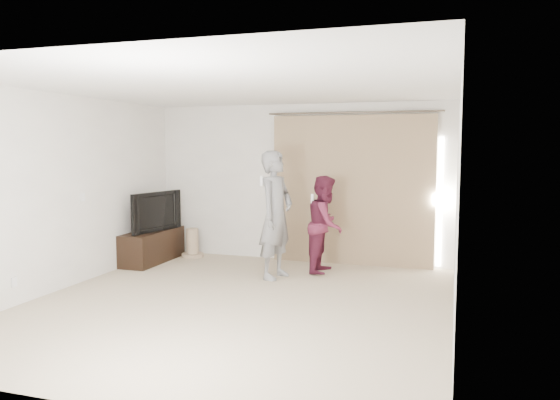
% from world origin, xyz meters
% --- Properties ---
extents(floor, '(5.50, 5.50, 0.00)m').
position_xyz_m(floor, '(0.00, 0.00, 0.00)').
color(floor, beige).
rests_on(floor, ground).
extents(wall_back, '(5.00, 0.04, 2.60)m').
position_xyz_m(wall_back, '(0.00, 2.75, 1.30)').
color(wall_back, white).
rests_on(wall_back, ground).
extents(wall_left, '(0.04, 5.50, 2.60)m').
position_xyz_m(wall_left, '(-2.50, -0.00, 1.30)').
color(wall_left, white).
rests_on(wall_left, ground).
extents(ceiling, '(5.00, 5.50, 0.01)m').
position_xyz_m(ceiling, '(0.00, 0.00, 2.60)').
color(ceiling, white).
rests_on(ceiling, wall_back).
extents(curtain, '(2.80, 0.11, 2.46)m').
position_xyz_m(curtain, '(0.91, 2.68, 1.20)').
color(curtain, tan).
rests_on(curtain, ground).
extents(tv_console, '(0.47, 1.35, 0.52)m').
position_xyz_m(tv_console, '(-2.27, 1.85, 0.26)').
color(tv_console, black).
rests_on(tv_console, ground).
extents(tv, '(0.37, 1.13, 0.65)m').
position_xyz_m(tv, '(-2.27, 1.85, 0.84)').
color(tv, black).
rests_on(tv, tv_console).
extents(scratching_post, '(0.37, 0.37, 0.50)m').
position_xyz_m(scratching_post, '(-1.81, 2.40, 0.20)').
color(scratching_post, tan).
rests_on(scratching_post, ground).
extents(person_man, '(0.58, 0.75, 1.85)m').
position_xyz_m(person_man, '(0.03, 1.43, 0.92)').
color(person_man, slate).
rests_on(person_man, ground).
extents(person_woman, '(0.57, 0.72, 1.47)m').
position_xyz_m(person_woman, '(0.63, 2.00, 0.73)').
color(person_woman, maroon).
rests_on(person_woman, ground).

